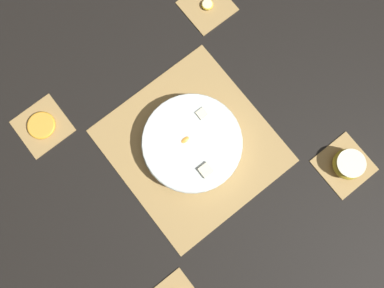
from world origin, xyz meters
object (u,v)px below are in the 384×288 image
apple_half (348,164)px  banana_coin_single (207,5)px  orange_slice_whole (41,125)px  fruit_salad_bowl (192,144)px

apple_half → banana_coin_single: 0.60m
orange_slice_whole → banana_coin_single: 0.59m
apple_half → orange_slice_whole: bearing=134.3°
fruit_salad_bowl → apple_half: size_ratio=3.21×
fruit_salad_bowl → banana_coin_single: bearing=45.7°
apple_half → orange_slice_whole: (-0.59, 0.60, -0.02)m
fruit_salad_bowl → apple_half: bearing=-45.6°
fruit_salad_bowl → orange_slice_whole: (-0.29, 0.30, -0.03)m
fruit_salad_bowl → orange_slice_whole: fruit_salad_bowl is taller
apple_half → banana_coin_single: apple_half is taller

